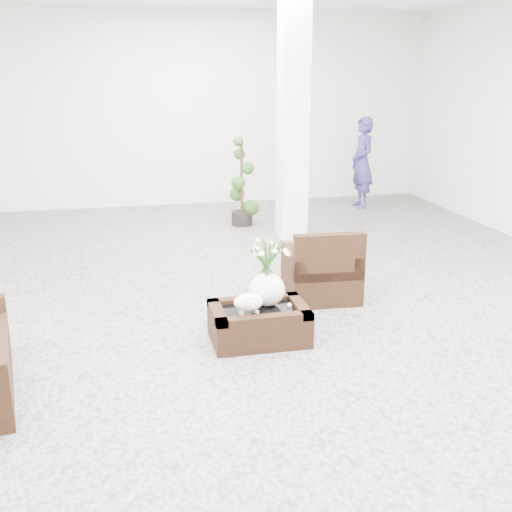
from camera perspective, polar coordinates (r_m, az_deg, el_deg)
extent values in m
plane|color=gray|center=(6.64, -0.19, -4.87)|extent=(11.00, 11.00, 0.00)
cube|color=white|center=(9.20, 3.44, 12.46)|extent=(0.40, 0.40, 3.50)
cube|color=black|center=(5.83, 0.28, -6.41)|extent=(0.90, 0.60, 0.31)
ellipsoid|color=white|center=(5.62, -0.69, -4.46)|extent=(0.28, 0.23, 0.21)
cylinder|color=white|center=(5.86, 3.11, -4.53)|extent=(0.04, 0.04, 0.03)
cube|color=black|center=(6.87, 6.08, -0.61)|extent=(0.80, 0.78, 0.82)
imported|color=navy|center=(11.49, 9.81, 8.51)|extent=(0.40, 0.61, 1.65)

